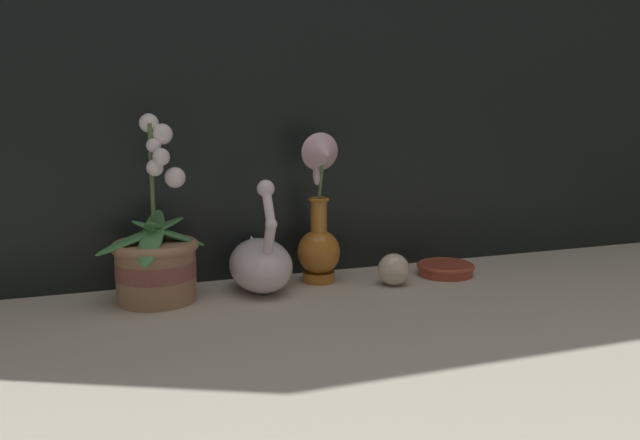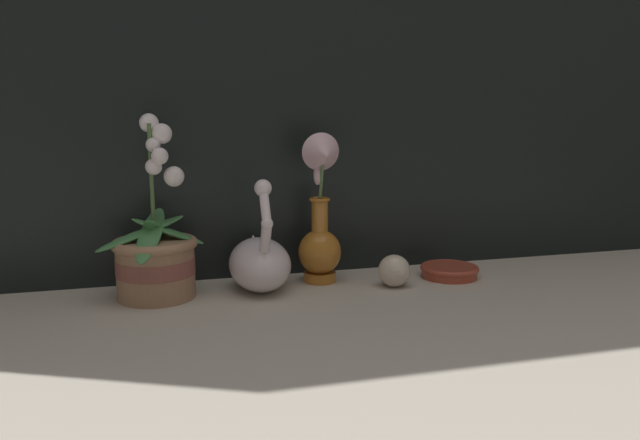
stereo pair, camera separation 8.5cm
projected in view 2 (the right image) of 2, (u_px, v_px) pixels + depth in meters
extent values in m
plane|color=#BCB2A3|center=(326.00, 301.00, 1.20)|extent=(2.80, 2.80, 0.00)
cylinder|color=#9E7556|center=(156.00, 269.00, 1.21)|extent=(0.15, 0.15, 0.12)
cylinder|color=brown|center=(156.00, 266.00, 1.21)|extent=(0.15, 0.15, 0.03)
torus|color=#9E7556|center=(155.00, 244.00, 1.21)|extent=(0.16, 0.16, 0.02)
cylinder|color=#4C6B3D|center=(152.00, 182.00, 1.18)|extent=(0.01, 0.02, 0.22)
ellipsoid|color=#427F47|center=(168.00, 231.00, 1.21)|extent=(0.14, 0.05, 0.07)
ellipsoid|color=#427F47|center=(157.00, 229.00, 1.23)|extent=(0.08, 0.15, 0.07)
ellipsoid|color=#427F47|center=(140.00, 233.00, 1.19)|extent=(0.18, 0.09, 0.06)
ellipsoid|color=#427F47|center=(150.00, 235.00, 1.18)|extent=(0.08, 0.16, 0.09)
sphere|color=white|center=(149.00, 123.00, 1.18)|extent=(0.04, 0.04, 0.04)
sphere|color=white|center=(162.00, 134.00, 1.18)|extent=(0.04, 0.04, 0.04)
sphere|color=white|center=(153.00, 145.00, 1.17)|extent=(0.03, 0.03, 0.03)
sphere|color=white|center=(160.00, 156.00, 1.16)|extent=(0.03, 0.03, 0.03)
sphere|color=white|center=(154.00, 167.00, 1.16)|extent=(0.03, 0.03, 0.03)
sphere|color=white|center=(174.00, 176.00, 1.18)|extent=(0.04, 0.04, 0.04)
ellipsoid|color=white|center=(260.00, 264.00, 1.27)|extent=(0.12, 0.18, 0.11)
cone|color=white|center=(254.00, 249.00, 1.33)|extent=(0.06, 0.08, 0.08)
cylinder|color=white|center=(266.00, 240.00, 1.19)|extent=(0.02, 0.06, 0.08)
sphere|color=white|center=(267.00, 224.00, 1.16)|extent=(0.02, 0.02, 0.02)
cylinder|color=white|center=(265.00, 206.00, 1.18)|extent=(0.02, 0.05, 0.07)
sphere|color=white|center=(263.00, 188.00, 1.19)|extent=(0.03, 0.03, 0.03)
cylinder|color=#B26B23|center=(320.00, 276.00, 1.34)|extent=(0.07, 0.07, 0.02)
ellipsoid|color=#B26B23|center=(320.00, 252.00, 1.33)|extent=(0.09, 0.09, 0.10)
cylinder|color=#B26B23|center=(320.00, 216.00, 1.31)|extent=(0.03, 0.03, 0.07)
torus|color=#B26B23|center=(320.00, 200.00, 1.31)|extent=(0.04, 0.04, 0.01)
cylinder|color=#567A47|center=(321.00, 181.00, 1.29)|extent=(0.01, 0.03, 0.08)
cone|color=beige|center=(324.00, 154.00, 1.26)|extent=(0.08, 0.06, 0.08)
ellipsoid|color=beige|center=(318.00, 175.00, 1.29)|extent=(0.02, 0.02, 0.04)
sphere|color=beige|center=(394.00, 271.00, 1.29)|extent=(0.07, 0.07, 0.07)
cylinder|color=#A8422D|center=(449.00, 271.00, 1.37)|extent=(0.12, 0.12, 0.03)
torus|color=#A8422D|center=(449.00, 268.00, 1.37)|extent=(0.13, 0.13, 0.01)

